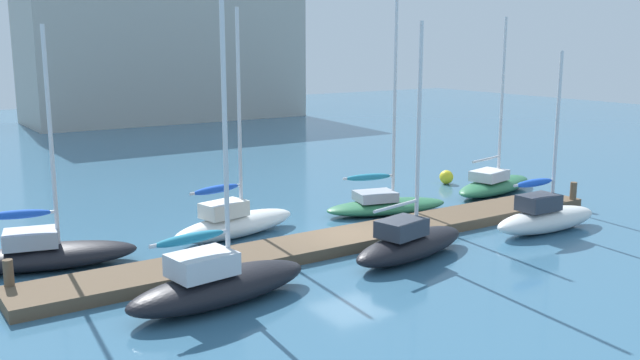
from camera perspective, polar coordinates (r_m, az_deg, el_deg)
name	(u,v)px	position (r m, az deg, el deg)	size (l,w,h in m)	color
ground_plane	(351,244)	(25.34, 2.52, -5.18)	(120.00, 120.00, 0.00)	#386684
dock_pier	(351,239)	(25.29, 2.53, -4.76)	(23.24, 2.17, 0.38)	brown
dock_piling_near_end	(9,279)	(21.78, -23.86, -7.36)	(0.28, 0.28, 1.15)	brown
dock_piling_far_end	(573,195)	(32.37, 19.79, -1.17)	(0.28, 0.28, 1.15)	brown
sailboat_0	(47,251)	(24.18, -21.19, -5.41)	(5.66, 3.03, 7.64)	black
sailboat_1	(218,282)	(19.76, -8.27, -8.13)	(5.81, 2.51, 8.53)	black
sailboat_2	(234,221)	(26.23, -6.96, -3.28)	(5.56, 2.51, 8.32)	white
sailboat_3	(410,242)	(23.69, 7.28, -4.98)	(5.48, 2.66, 7.77)	black
sailboat_4	(385,202)	(29.65, 5.28, -1.80)	(5.65, 3.04, 8.87)	#2D7047
sailboat_5	(545,216)	(28.06, 17.77, -2.78)	(5.08, 1.60, 6.79)	white
sailboat_6	(494,183)	(34.39, 13.91, -0.25)	(5.84, 2.99, 8.21)	#2D7047
mooring_buoy_yellow	(446,177)	(36.22, 10.19, 0.24)	(0.70, 0.70, 0.70)	yellow
harbor_building_distant	(165,43)	(66.22, -12.40, 10.80)	(24.38, 8.92, 13.84)	#ADA89E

